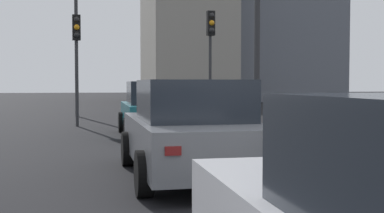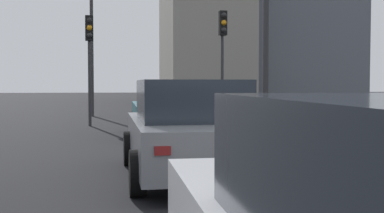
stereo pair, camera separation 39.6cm
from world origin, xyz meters
name	(u,v)px [view 2 (the right image)]	position (x,y,z in m)	size (l,w,h in m)	color
car_teal_lead	(164,110)	(8.54, -0.03, 0.76)	(4.14, 1.95, 1.60)	#19606B
car_grey_second	(189,131)	(2.15, 0.15, 0.76)	(4.24, 2.10, 1.59)	slate
traffic_light_near_left	(223,43)	(12.05, -2.55, 3.03)	(0.32, 0.30, 4.22)	#2D2D30
traffic_light_near_right	(89,47)	(12.29, 2.29, 2.86)	(0.32, 0.30, 3.98)	#2D2D30
street_lamp_kerbside	(91,6)	(17.80, 2.49, 5.19)	(0.56, 0.36, 9.02)	#2D2D30
street_lamp_far	(266,0)	(7.27, -2.72, 3.82)	(0.56, 0.36, 6.39)	#2D2D30
building_facade_left	(289,10)	(36.91, -14.00, 8.19)	(8.07, 11.51, 16.39)	slate
building_facade_center	(203,24)	(36.14, -6.00, 6.67)	(12.07, 6.49, 13.33)	gray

